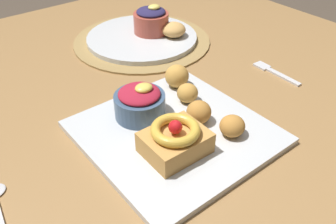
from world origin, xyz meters
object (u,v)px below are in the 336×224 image
object	(u,v)px
fritter_middle	(186,93)
fritter_extra	(199,112)
back_plate	(142,38)
back_ramekin	(151,20)
back_pastry	(174,30)
berry_ramekin	(140,102)
fritter_back	(177,76)
cake_slice	(175,139)
fritter_front	(232,126)
front_plate	(175,132)
fork	(273,72)

from	to	relation	value
fritter_middle	fritter_extra	size ratio (longest dim) A/B	0.92
fritter_middle	back_plate	world-z (taller)	fritter_middle
back_ramekin	back_pastry	world-z (taller)	back_ramekin
fritter_middle	berry_ramekin	bearing A→B (deg)	168.53
fritter_middle	fritter_back	xyz separation A→B (m)	(0.02, 0.06, 0.00)
cake_slice	back_pastry	size ratio (longest dim) A/B	1.65
back_plate	back_pastry	bearing A→B (deg)	-40.99
cake_slice	back_pastry	distance (m)	0.44
cake_slice	back_ramekin	bearing A→B (deg)	58.20
fritter_front	fritter_back	distance (m)	0.18
cake_slice	berry_ramekin	xyz separation A→B (m)	(0.01, 0.12, 0.00)
front_plate	cake_slice	bearing A→B (deg)	-129.50
fritter_back	fork	xyz separation A→B (m)	(0.22, -0.08, -0.03)
cake_slice	fritter_front	distance (m)	0.11
fritter_middle	back_pastry	world-z (taller)	back_pastry
back_pastry	fork	distance (m)	0.28
back_plate	fritter_back	bearing A→B (deg)	-108.66
cake_slice	fritter_middle	size ratio (longest dim) A/B	2.48
fritter_front	fritter_back	xyz separation A→B (m)	(0.03, 0.18, 0.01)
fritter_back	back_pastry	distance (m)	0.24
berry_ramekin	back_ramekin	xyz separation A→B (m)	(0.24, 0.28, 0.01)
back_pastry	fork	bearing A→B (deg)	-74.11
berry_ramekin	back_ramekin	distance (m)	0.37
cake_slice	fork	distance (m)	0.36
fritter_extra	fork	xyz separation A→B (m)	(0.27, 0.04, -0.03)
cake_slice	back_plate	world-z (taller)	cake_slice
fritter_extra	fritter_front	bearing A→B (deg)	-72.85
fritter_middle	back_pastry	size ratio (longest dim) A/B	0.67
fritter_front	fritter_middle	size ratio (longest dim) A/B	1.08
fritter_front	fritter_middle	bearing A→B (deg)	87.76
fritter_front	fritter_extra	bearing A→B (deg)	107.15
fritter_front	back_plate	distance (m)	0.44
back_pastry	fritter_back	bearing A→B (deg)	-127.67
fritter_middle	fritter_back	world-z (taller)	fritter_back
fritter_middle	back_ramekin	xyz separation A→B (m)	(0.14, 0.30, 0.02)
fritter_middle	fork	size ratio (longest dim) A/B	0.33
fritter_extra	fork	size ratio (longest dim) A/B	0.36
front_plate	cake_slice	distance (m)	0.06
back_ramekin	fritter_middle	bearing A→B (deg)	-114.62
cake_slice	fritter_extra	xyz separation A→B (m)	(0.09, 0.04, -0.01)
back_plate	fork	distance (m)	0.35
berry_ramekin	front_plate	bearing A→B (deg)	-73.02
fritter_middle	fritter_front	bearing A→B (deg)	-92.24
cake_slice	back_plate	size ratio (longest dim) A/B	0.36
berry_ramekin	fritter_middle	world-z (taller)	berry_ramekin
back_plate	back_pastry	size ratio (longest dim) A/B	4.61
fritter_back	back_ramekin	xyz separation A→B (m)	(0.12, 0.25, 0.01)
cake_slice	fork	bearing A→B (deg)	11.75
fritter_extra	back_pastry	bearing A→B (deg)	57.88
cake_slice	fork	world-z (taller)	cake_slice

